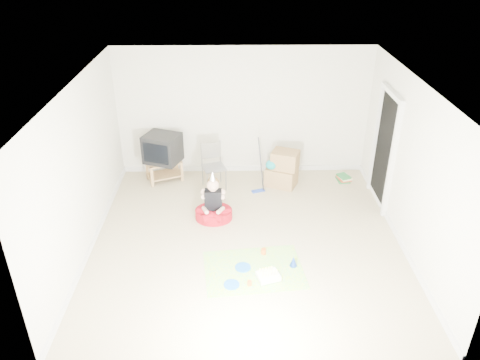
{
  "coord_description": "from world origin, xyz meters",
  "views": [
    {
      "loc": [
        -0.21,
        -6.29,
        4.53
      ],
      "look_at": [
        -0.1,
        0.4,
        0.9
      ],
      "focal_mm": 35.0,
      "sensor_mm": 36.0,
      "label": 1
    }
  ],
  "objects_px": {
    "crt_tv": "(163,148)",
    "seated_woman": "(214,208)",
    "folding_chair": "(214,167)",
    "cardboard_boxes": "(282,169)",
    "birthday_cake": "(268,277)",
    "tv_stand": "(164,169)"
  },
  "relations": [
    {
      "from": "cardboard_boxes",
      "to": "seated_woman",
      "type": "distance_m",
      "value": 1.79
    },
    {
      "from": "folding_chair",
      "to": "cardboard_boxes",
      "type": "bearing_deg",
      "value": 4.15
    },
    {
      "from": "tv_stand",
      "to": "cardboard_boxes",
      "type": "height_order",
      "value": "cardboard_boxes"
    },
    {
      "from": "birthday_cake",
      "to": "cardboard_boxes",
      "type": "bearing_deg",
      "value": 80.61
    },
    {
      "from": "cardboard_boxes",
      "to": "tv_stand",
      "type": "bearing_deg",
      "value": 173.95
    },
    {
      "from": "folding_chair",
      "to": "birthday_cake",
      "type": "distance_m",
      "value": 2.9
    },
    {
      "from": "folding_chair",
      "to": "seated_woman",
      "type": "bearing_deg",
      "value": -88.74
    },
    {
      "from": "tv_stand",
      "to": "folding_chair",
      "type": "distance_m",
      "value": 1.09
    },
    {
      "from": "crt_tv",
      "to": "folding_chair",
      "type": "bearing_deg",
      "value": 2.48
    },
    {
      "from": "birthday_cake",
      "to": "seated_woman",
      "type": "bearing_deg",
      "value": 117.42
    },
    {
      "from": "tv_stand",
      "to": "cardboard_boxes",
      "type": "distance_m",
      "value": 2.37
    },
    {
      "from": "cardboard_boxes",
      "to": "seated_woman",
      "type": "height_order",
      "value": "seated_woman"
    },
    {
      "from": "tv_stand",
      "to": "folding_chair",
      "type": "relative_size",
      "value": 0.85
    },
    {
      "from": "folding_chair",
      "to": "crt_tv",
      "type": "bearing_deg",
      "value": 161.12
    },
    {
      "from": "crt_tv",
      "to": "seated_woman",
      "type": "bearing_deg",
      "value": -33.13
    },
    {
      "from": "tv_stand",
      "to": "birthday_cake",
      "type": "height_order",
      "value": "tv_stand"
    },
    {
      "from": "cardboard_boxes",
      "to": "birthday_cake",
      "type": "xyz_separation_m",
      "value": [
        -0.47,
        -2.84,
        -0.3
      ]
    },
    {
      "from": "folding_chair",
      "to": "birthday_cake",
      "type": "bearing_deg",
      "value": -72.37
    },
    {
      "from": "crt_tv",
      "to": "birthday_cake",
      "type": "distance_m",
      "value": 3.68
    },
    {
      "from": "folding_chair",
      "to": "cardboard_boxes",
      "type": "relative_size",
      "value": 1.26
    },
    {
      "from": "crt_tv",
      "to": "birthday_cake",
      "type": "height_order",
      "value": "crt_tv"
    },
    {
      "from": "folding_chair",
      "to": "seated_woman",
      "type": "xyz_separation_m",
      "value": [
        0.02,
        -1.11,
        -0.24
      ]
    }
  ]
}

